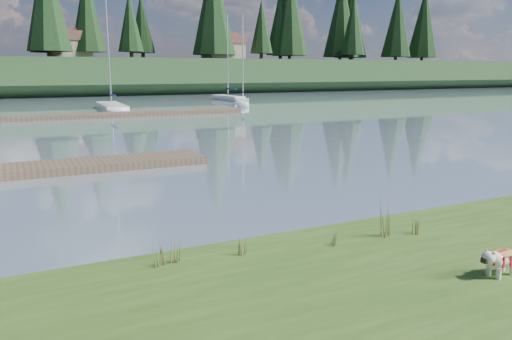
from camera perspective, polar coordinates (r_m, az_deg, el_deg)
ground at (r=40.29m, az=-22.28°, el=5.40°), size 200.00×200.00×0.00m
ridge at (r=83.09m, az=-24.66°, el=9.62°), size 200.00×20.00×5.00m
bulldog at (r=9.08m, az=26.19°, el=-9.03°), size 0.77×0.36×0.46m
dock_far at (r=40.46m, az=-19.46°, el=5.83°), size 26.00×2.20×0.30m
sailboat_bg_3 at (r=48.37m, az=-16.31°, el=7.04°), size 2.24×9.38×13.52m
sailboat_bg_4 at (r=52.60m, az=-1.49°, el=7.82°), size 3.67×6.04×9.22m
sailboat_bg_5 at (r=60.84m, az=-3.47°, el=8.28°), size 1.86×7.01×10.02m
weed_0 at (r=8.82m, az=-9.22°, el=-9.15°), size 0.17×0.14×0.49m
weed_1 at (r=9.11m, az=-1.44°, el=-8.48°), size 0.17×0.14×0.43m
weed_2 at (r=10.31m, az=14.37°, el=-5.58°), size 0.17×0.14×0.79m
weed_3 at (r=8.69m, az=-11.18°, el=-9.61°), size 0.17×0.14×0.46m
weed_4 at (r=9.68m, az=8.78°, el=-7.55°), size 0.17×0.14×0.37m
weed_5 at (r=10.66m, az=17.77°, el=-5.78°), size 0.17×0.14×0.55m
mud_lip at (r=9.56m, az=-7.70°, el=-10.56°), size 60.00×0.50×0.14m
conifer_5 at (r=82.29m, az=-14.20°, el=16.10°), size 3.96×3.96×10.35m
conifer_6 at (r=84.51m, az=-4.90°, el=18.42°), size 7.04×7.04×17.00m
conifer_7 at (r=92.96m, az=2.82°, el=16.68°), size 5.28×5.28×13.20m
conifer_8 at (r=96.60m, az=11.05°, el=15.89°), size 4.62×4.62×11.77m
conifer_9 at (r=107.22m, az=15.85°, el=15.94°), size 5.94×5.94×14.62m
house_1 at (r=81.59m, az=-20.59°, el=13.30°), size 6.30×5.30×4.65m
house_2 at (r=85.63m, az=-3.79°, el=13.86°), size 6.30×5.30×4.65m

